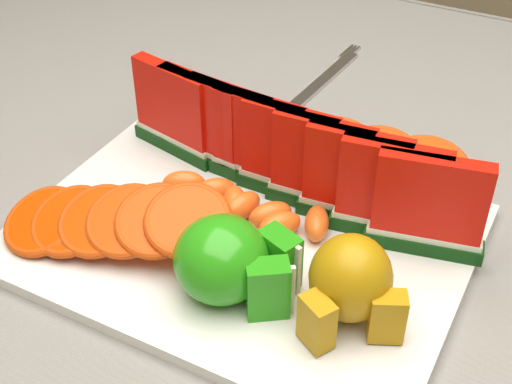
{
  "coord_description": "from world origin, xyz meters",
  "views": [
    {
      "loc": [
        0.19,
        -0.54,
        1.2
      ],
      "look_at": [
        -0.05,
        -0.09,
        0.81
      ],
      "focal_mm": 50.0,
      "sensor_mm": 36.0,
      "label": 1
    }
  ],
  "objects_px": {
    "pear_cluster": "(351,283)",
    "fork": "(326,77)",
    "apple_cluster": "(230,262)",
    "platter": "(243,237)"
  },
  "relations": [
    {
      "from": "platter",
      "to": "fork",
      "type": "height_order",
      "value": "platter"
    },
    {
      "from": "apple_cluster",
      "to": "platter",
      "type": "bearing_deg",
      "value": 110.74
    },
    {
      "from": "pear_cluster",
      "to": "fork",
      "type": "distance_m",
      "value": 0.42
    },
    {
      "from": "pear_cluster",
      "to": "fork",
      "type": "height_order",
      "value": "pear_cluster"
    },
    {
      "from": "apple_cluster",
      "to": "pear_cluster",
      "type": "relative_size",
      "value": 1.2
    },
    {
      "from": "apple_cluster",
      "to": "pear_cluster",
      "type": "distance_m",
      "value": 0.1
    },
    {
      "from": "pear_cluster",
      "to": "fork",
      "type": "bearing_deg",
      "value": 115.6
    },
    {
      "from": "apple_cluster",
      "to": "fork",
      "type": "distance_m",
      "value": 0.4
    },
    {
      "from": "pear_cluster",
      "to": "fork",
      "type": "xyz_separation_m",
      "value": [
        -0.18,
        0.37,
        -0.05
      ]
    },
    {
      "from": "fork",
      "to": "apple_cluster",
      "type": "bearing_deg",
      "value": -78.14
    }
  ]
}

